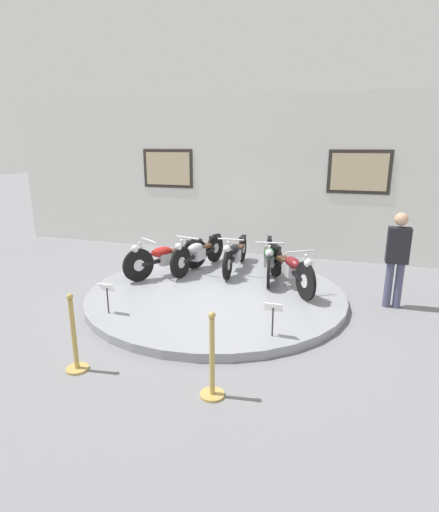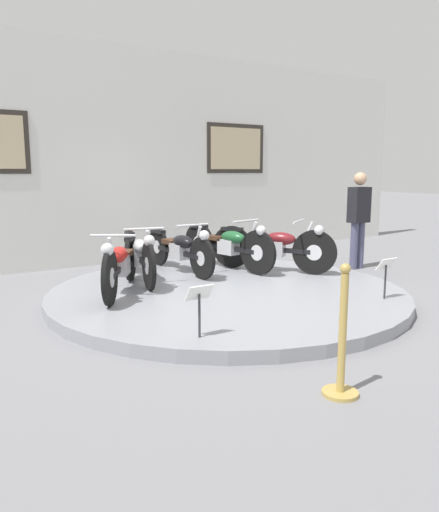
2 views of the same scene
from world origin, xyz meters
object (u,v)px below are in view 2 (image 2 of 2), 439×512
(motorcycle_red, at_px, (120,262))
(stanchion_post_left_of_entry, at_px, (342,352))
(motorcycle_silver, at_px, (139,254))
(motorcycle_black, at_px, (180,248))
(info_placard_front_centre, at_px, (386,269))
(info_placard_front_left, at_px, (199,300))
(visitor_standing, at_px, (359,215))
(motorcycle_green, at_px, (228,244))
(motorcycle_maroon, at_px, (274,246))

(motorcycle_red, bearing_deg, stanchion_post_left_of_entry, -83.92)
(motorcycle_silver, height_order, stanchion_post_left_of_entry, stanchion_post_left_of_entry)
(motorcycle_black, height_order, info_placard_front_centre, motorcycle_black)
(motorcycle_silver, xyz_separation_m, info_placard_front_centre, (2.09, -2.61, -0.02))
(motorcycle_red, distance_m, info_placard_front_left, 2.08)
(motorcycle_black, bearing_deg, stanchion_post_left_of_entry, -102.07)
(motorcycle_silver, xyz_separation_m, visitor_standing, (3.83, -0.61, 0.41))
(motorcycle_black, height_order, visitor_standing, visitor_standing)
(motorcycle_black, distance_m, info_placard_front_centre, 3.11)
(motorcycle_red, relative_size, motorcycle_green, 0.86)
(motorcycle_black, height_order, motorcycle_maroon, motorcycle_maroon)
(motorcycle_black, xyz_separation_m, motorcycle_maroon, (1.26, -0.74, 0.03))
(motorcycle_red, distance_m, visitor_standing, 4.35)
(visitor_standing, distance_m, stanchion_post_left_of_entry, 5.25)
(motorcycle_red, bearing_deg, motorcycle_green, 14.74)
(info_placard_front_left, distance_m, info_placard_front_centre, 2.64)
(motorcycle_maroon, relative_size, stanchion_post_left_of_entry, 1.69)
(motorcycle_maroon, relative_size, info_placard_front_centre, 3.39)
(stanchion_post_left_of_entry, bearing_deg, motorcycle_silver, 88.18)
(motorcycle_maroon, relative_size, visitor_standing, 1.04)
(motorcycle_silver, distance_m, motorcycle_black, 0.80)
(motorcycle_red, height_order, info_placard_front_left, motorcycle_red)
(motorcycle_red, height_order, motorcycle_silver, motorcycle_red)
(visitor_standing, bearing_deg, motorcycle_red, 179.01)
(info_placard_front_centre, distance_m, visitor_standing, 2.69)
(motorcycle_red, relative_size, motorcycle_black, 0.87)
(info_placard_front_centre, bearing_deg, motorcycle_black, 115.15)
(motorcycle_red, relative_size, info_placard_front_left, 3.35)
(motorcycle_black, distance_m, motorcycle_green, 0.79)
(info_placard_front_centre, bearing_deg, motorcycle_maroon, 91.53)
(info_placard_front_left, xyz_separation_m, stanchion_post_left_of_entry, (0.42, -1.39, -0.16))
(motorcycle_green, height_order, motorcycle_maroon, same)
(motorcycle_black, height_order, info_placard_front_left, motorcycle_black)
(info_placard_front_centre, relative_size, stanchion_post_left_of_entry, 0.50)
(motorcycle_black, relative_size, info_placard_front_centre, 3.83)
(info_placard_front_centre, bearing_deg, visitor_standing, 49.00)
(info_placard_front_left, height_order, visitor_standing, visitor_standing)
(motorcycle_red, distance_m, motorcycle_black, 1.47)
(motorcycle_green, xyz_separation_m, stanchion_post_left_of_entry, (-1.67, -4.00, -0.20))
(motorcycle_green, relative_size, motorcycle_maroon, 1.15)
(motorcycle_silver, distance_m, stanchion_post_left_of_entry, 4.01)
(info_placard_front_left, xyz_separation_m, info_placard_front_centre, (2.64, 0.00, 0.00))
(motorcycle_silver, bearing_deg, motorcycle_green, 0.06)
(motorcycle_red, bearing_deg, visitor_standing, -0.99)
(motorcycle_silver, distance_m, visitor_standing, 3.90)
(motorcycle_black, distance_m, stanchion_post_left_of_entry, 4.30)
(motorcycle_maroon, height_order, visitor_standing, visitor_standing)
(info_placard_front_centre, bearing_deg, motorcycle_green, 101.96)
(motorcycle_red, xyz_separation_m, motorcycle_silver, (0.50, 0.53, -0.01))
(motorcycle_black, relative_size, info_placard_front_left, 3.83)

